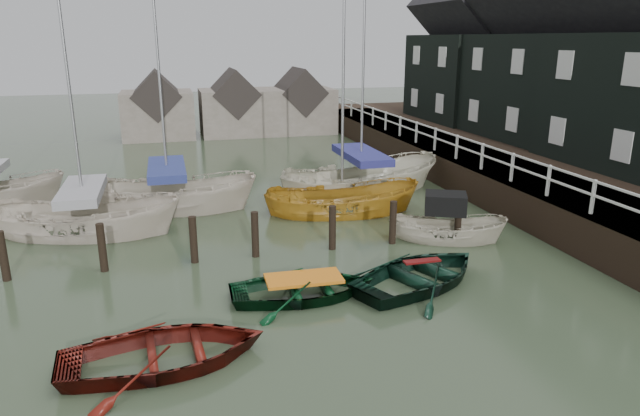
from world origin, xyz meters
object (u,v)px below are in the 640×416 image
object	(u,v)px
rowboat_green	(304,297)
sailboat_d	(361,191)
rowboat_red	(166,364)
sailboat_c	(342,212)
sailboat_a	(87,232)
rowboat_dkgreen	(421,284)
sailboat_b	(170,207)
motorboat	(446,237)

from	to	relation	value
rowboat_green	sailboat_d	distance (m)	10.40
rowboat_red	rowboat_green	distance (m)	4.12
rowboat_red	rowboat_green	world-z (taller)	rowboat_red
sailboat_c	sailboat_d	distance (m)	3.02
sailboat_a	sailboat_c	distance (m)	8.99
rowboat_green	sailboat_d	size ratio (longest dim) A/B	0.33
rowboat_red	rowboat_dkgreen	bearing A→B (deg)	-75.41
rowboat_dkgreen	sailboat_b	world-z (taller)	sailboat_b
sailboat_a	sailboat_c	bearing A→B (deg)	-74.03
sailboat_a	sailboat_d	world-z (taller)	sailboat_d
sailboat_b	rowboat_dkgreen	bearing A→B (deg)	-129.05
rowboat_green	sailboat_c	distance (m)	7.40
motorboat	rowboat_red	bearing A→B (deg)	145.78
sailboat_b	sailboat_c	bearing A→B (deg)	-94.07
sailboat_b	sailboat_d	distance (m)	7.88
motorboat	sailboat_b	xyz separation A→B (m)	(-8.63, 6.04, -0.06)
rowboat_dkgreen	sailboat_a	world-z (taller)	sailboat_a
rowboat_red	sailboat_c	size ratio (longest dim) A/B	0.39
sailboat_c	sailboat_d	size ratio (longest dim) A/B	0.93
sailboat_b	sailboat_a	bearing A→B (deg)	145.80
sailboat_d	rowboat_dkgreen	bearing A→B (deg)	164.38
rowboat_dkgreen	sailboat_a	size ratio (longest dim) A/B	0.39
sailboat_d	sailboat_c	bearing A→B (deg)	140.98
rowboat_dkgreen	sailboat_d	xyz separation A→B (m)	(1.52, 9.33, 0.06)
motorboat	sailboat_a	distance (m)	11.97
rowboat_green	sailboat_b	xyz separation A→B (m)	(-3.17, 8.99, 0.06)
rowboat_green	sailboat_b	size ratio (longest dim) A/B	0.32
rowboat_red	rowboat_dkgreen	size ratio (longest dim) A/B	0.97
motorboat	sailboat_b	world-z (taller)	sailboat_b
rowboat_green	sailboat_b	bearing A→B (deg)	21.37
rowboat_green	motorboat	distance (m)	6.21
rowboat_red	sailboat_c	world-z (taller)	sailboat_c
sailboat_c	sailboat_d	xyz separation A→B (m)	(1.63, 2.55, 0.04)
sailboat_b	sailboat_c	world-z (taller)	sailboat_b
rowboat_dkgreen	rowboat_red	bearing A→B (deg)	84.54
motorboat	sailboat_d	size ratio (longest dim) A/B	0.35
rowboat_red	motorboat	bearing A→B (deg)	-63.61
rowboat_red	motorboat	xyz separation A→B (m)	(8.88, 5.25, 0.12)
rowboat_green	sailboat_d	xyz separation A→B (m)	(4.71, 9.27, 0.06)
rowboat_red	rowboat_green	xyz separation A→B (m)	(3.41, 2.31, 0.00)
motorboat	sailboat_d	bearing A→B (deg)	31.96
rowboat_dkgreen	rowboat_green	bearing A→B (deg)	64.72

